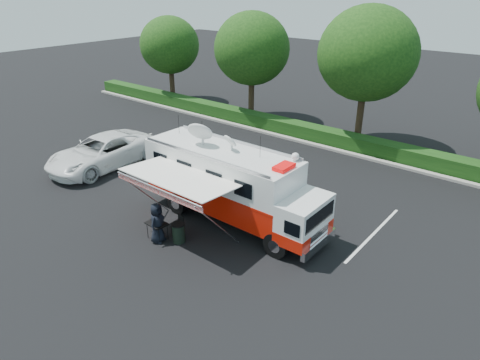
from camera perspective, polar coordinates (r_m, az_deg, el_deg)
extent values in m
plane|color=black|center=(19.81, -0.91, -5.46)|extent=(120.00, 120.00, 0.00)
cube|color=#9E998E|center=(26.97, 21.13, 1.58)|extent=(60.00, 0.35, 0.15)
cube|color=black|center=(27.62, 21.89, 2.96)|extent=(60.00, 1.20, 1.00)
cylinder|color=black|center=(39.79, -9.08, 13.12)|extent=(0.44, 0.44, 4.00)
ellipsoid|color=#14380F|center=(39.30, -9.38, 17.34)|extent=(5.12, 5.12, 4.86)
cylinder|color=black|center=(33.76, 1.52, 11.63)|extent=(0.44, 0.44, 4.40)
ellipsoid|color=#14380F|center=(33.15, 1.59, 17.11)|extent=(5.63, 5.63, 5.35)
cylinder|color=black|center=(29.29, 15.78, 9.00)|extent=(0.44, 0.44, 4.80)
ellipsoid|color=#14380F|center=(28.57, 16.64, 15.84)|extent=(6.14, 6.14, 5.84)
cube|color=silver|center=(30.17, -15.70, 4.67)|extent=(0.12, 5.50, 0.01)
cube|color=silver|center=(25.78, -7.75, 1.89)|extent=(0.12, 5.50, 0.01)
cube|color=silver|center=(22.16, 3.07, -1.96)|extent=(0.12, 5.50, 0.01)
cube|color=silver|center=(19.73, 17.37, -6.88)|extent=(0.12, 5.50, 0.01)
cube|color=black|center=(19.54, -0.93, -4.11)|extent=(8.37, 1.36, 0.29)
cylinder|color=black|center=(17.22, 4.82, -8.64)|extent=(1.07, 0.31, 1.07)
cylinder|color=black|center=(18.77, 8.56, -5.75)|extent=(1.07, 0.31, 1.07)
cylinder|color=black|center=(20.42, -8.33, -3.02)|extent=(1.07, 0.31, 1.07)
cylinder|color=black|center=(21.75, -4.24, -0.97)|extent=(1.07, 0.31, 1.07)
cube|color=silver|center=(17.42, 10.45, -8.39)|extent=(0.19, 2.43, 0.39)
cube|color=silver|center=(17.23, 8.58, -5.03)|extent=(1.36, 2.43, 1.65)
cube|color=red|center=(17.53, 8.45, -6.68)|extent=(1.38, 2.45, 0.54)
cube|color=black|center=(16.82, 10.48, -4.82)|extent=(0.12, 2.13, 0.68)
cube|color=red|center=(19.59, -2.47, -1.63)|extent=(7.40, 2.43, 1.17)
cube|color=red|center=(19.34, -2.50, -0.08)|extent=(7.42, 2.45, 0.10)
cube|color=silver|center=(19.04, -2.54, 1.90)|extent=(7.40, 2.43, 1.36)
cube|color=silver|center=(18.77, -2.58, 3.92)|extent=(7.40, 2.43, 0.08)
cube|color=#CC0505|center=(16.86, 5.88, 1.77)|extent=(0.54, 0.92, 0.16)
sphere|color=silver|center=(17.63, 7.39, 3.11)|extent=(0.33, 0.33, 0.33)
ellipsoid|color=silver|center=(19.12, -5.34, 6.45)|extent=(1.17, 1.17, 0.35)
ellipsoid|color=silver|center=(18.49, -1.30, 5.26)|extent=(0.68, 0.68, 0.19)
cylinder|color=black|center=(20.87, -8.18, 7.35)|extent=(0.02, 0.02, 0.97)
cylinder|color=black|center=(19.80, -5.05, 6.53)|extent=(0.02, 0.02, 0.97)
cylinder|color=black|center=(17.79, 2.71, 4.41)|extent=(0.02, 0.02, 0.97)
cube|color=white|center=(17.52, -8.19, 0.38)|extent=(4.87, 2.33, 0.20)
cube|color=red|center=(16.92, -10.97, -1.42)|extent=(4.87, 0.04, 0.27)
cylinder|color=#B2B2B7|center=(16.86, -11.06, -1.09)|extent=(4.87, 0.07, 0.07)
cylinder|color=#B2B2B7|center=(19.62, -12.49, -1.82)|extent=(0.05, 2.52, 2.81)
cylinder|color=#B2B2B7|center=(16.77, -2.91, -6.13)|extent=(0.05, 2.52, 2.81)
imported|color=white|center=(26.75, -17.69, 1.75)|extent=(3.39, 6.77, 1.84)
imported|color=black|center=(18.71, -10.76, -7.98)|extent=(0.79, 1.00, 1.79)
cube|color=black|center=(18.48, -11.04, -5.72)|extent=(0.94, 0.68, 0.04)
cylinder|color=black|center=(18.80, -12.24, -6.59)|extent=(0.02, 0.02, 0.75)
cylinder|color=black|center=(19.05, -11.15, -6.04)|extent=(0.02, 0.02, 0.75)
cylinder|color=black|center=(18.30, -10.73, -7.41)|extent=(0.02, 0.02, 0.75)
cylinder|color=black|center=(18.55, -9.63, -6.82)|extent=(0.02, 0.02, 0.75)
cube|color=silver|center=(18.53, -11.03, -5.55)|extent=(0.24, 0.32, 0.01)
cube|color=black|center=(18.64, -8.32, -6.25)|extent=(0.55, 0.55, 0.04)
cube|color=black|center=(18.64, -7.86, -5.32)|extent=(0.45, 0.14, 0.51)
cylinder|color=black|center=(18.78, -9.06, -6.88)|extent=(0.02, 0.02, 0.45)
cylinder|color=black|center=(18.98, -8.26, -6.44)|extent=(0.02, 0.02, 0.45)
cylinder|color=black|center=(18.54, -8.30, -7.27)|extent=(0.02, 0.02, 0.45)
cylinder|color=black|center=(18.75, -7.49, -6.82)|extent=(0.02, 0.02, 0.45)
cylinder|color=black|center=(18.32, -8.18, -7.03)|extent=(0.53, 0.53, 0.82)
cylinder|color=black|center=(18.09, -8.26, -5.87)|extent=(0.58, 0.58, 0.04)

